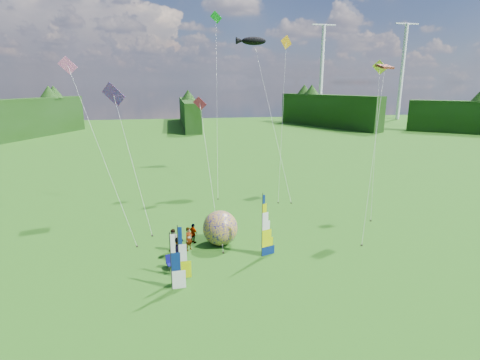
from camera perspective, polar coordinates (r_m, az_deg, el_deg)
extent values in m
plane|color=#235919|center=(24.12, 4.24, -15.07)|extent=(220.00, 220.00, 0.00)
sphere|color=#030078|center=(28.42, -3.03, -7.31)|extent=(3.12, 3.12, 2.64)
imported|color=#66594C|center=(27.87, -7.80, -8.87)|extent=(0.76, 0.74, 1.77)
imported|color=#66594C|center=(27.82, -10.05, -9.05)|extent=(0.90, 0.57, 1.72)
imported|color=#66594C|center=(26.34, -9.29, -10.38)|extent=(0.75, 1.21, 1.76)
imported|color=#66594C|center=(29.03, -7.12, -8.09)|extent=(0.86, 0.94, 1.55)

